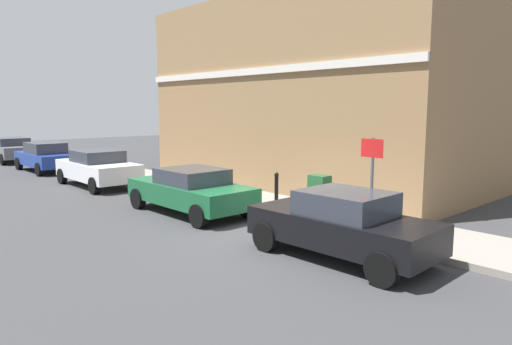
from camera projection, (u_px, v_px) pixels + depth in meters
The scene contains 11 objects.
ground at pixel (284, 234), 11.62m from camera, with size 80.00×80.00×0.00m, color #38383A.
sidewalk at pixel (205, 191), 17.30m from camera, with size 2.48×30.00×0.15m, color gray.
corner_building at pixel (324, 96), 19.29m from camera, with size 8.07×13.19×7.30m.
car_black at pixel (342, 224), 9.62m from camera, with size 1.87×4.02×1.44m.
car_green at pixel (191, 190), 13.83m from camera, with size 1.95×4.34×1.36m.
car_white at pixel (98, 168), 18.61m from camera, with size 1.97×4.35×1.46m.
car_blue at pixel (45, 156), 22.98m from camera, with size 1.81×4.20×1.45m.
car_grey at pixel (12, 149), 27.21m from camera, with size 2.03×4.43×1.42m.
utility_cabinet at pixel (319, 197), 12.83m from camera, with size 0.46×0.61×1.15m.
bollard_near_cabinet at pixel (276, 188), 14.18m from camera, with size 0.14×0.14×1.04m.
street_sign at pixel (372, 171), 10.94m from camera, with size 0.08×0.60×2.30m.
Camera 1 is at (-8.19, -7.82, 3.13)m, focal length 32.43 mm.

